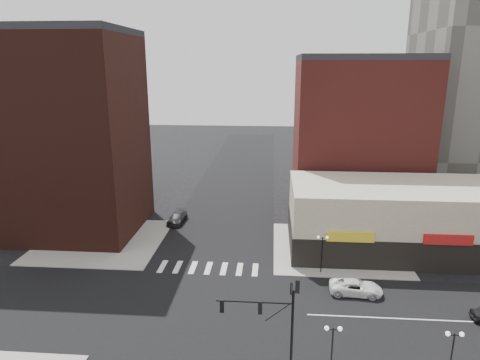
{
  "coord_description": "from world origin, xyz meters",
  "views": [
    {
      "loc": [
        6.63,
        -33.83,
        21.5
      ],
      "look_at": [
        3.63,
        4.72,
        11.0
      ],
      "focal_mm": 32.0,
      "sensor_mm": 36.0,
      "label": 1
    }
  ],
  "objects_px": {
    "traffic_signal": "(278,314)",
    "street_lamp_se_b": "(453,345)",
    "dark_sedan_north": "(177,218)",
    "white_suv": "(356,287)",
    "street_lamp_se_a": "(333,339)",
    "street_lamp_ne": "(322,245)"
  },
  "relations": [
    {
      "from": "traffic_signal",
      "to": "street_lamp_se_b",
      "type": "relative_size",
      "value": 1.87
    },
    {
      "from": "dark_sedan_north",
      "to": "white_suv",
      "type": "bearing_deg",
      "value": -35.35
    },
    {
      "from": "street_lamp_se_a",
      "to": "white_suv",
      "type": "xyz_separation_m",
      "value": [
        3.91,
        11.98,
        -2.59
      ]
    },
    {
      "from": "traffic_signal",
      "to": "street_lamp_ne",
      "type": "xyz_separation_m",
      "value": [
        4.76,
        15.83,
        -1.67
      ]
    },
    {
      "from": "street_lamp_se_b",
      "to": "white_suv",
      "type": "distance_m",
      "value": 12.92
    },
    {
      "from": "traffic_signal",
      "to": "street_lamp_ne",
      "type": "relative_size",
      "value": 1.87
    },
    {
      "from": "street_lamp_se_a",
      "to": "white_suv",
      "type": "height_order",
      "value": "street_lamp_se_a"
    },
    {
      "from": "street_lamp_se_a",
      "to": "street_lamp_se_b",
      "type": "xyz_separation_m",
      "value": [
        8.0,
        0.0,
        0.0
      ]
    },
    {
      "from": "traffic_signal",
      "to": "street_lamp_se_b",
      "type": "height_order",
      "value": "traffic_signal"
    },
    {
      "from": "traffic_signal",
      "to": "street_lamp_se_a",
      "type": "height_order",
      "value": "traffic_signal"
    },
    {
      "from": "dark_sedan_north",
      "to": "street_lamp_se_a",
      "type": "bearing_deg",
      "value": -55.28
    },
    {
      "from": "street_lamp_ne",
      "to": "white_suv",
      "type": "distance_m",
      "value": 5.6
    },
    {
      "from": "white_suv",
      "to": "dark_sedan_north",
      "type": "relative_size",
      "value": 1.03
    },
    {
      "from": "traffic_signal",
      "to": "street_lamp_se_b",
      "type": "bearing_deg",
      "value": -0.82
    },
    {
      "from": "street_lamp_se_b",
      "to": "traffic_signal",
      "type": "bearing_deg",
      "value": 179.18
    },
    {
      "from": "street_lamp_se_a",
      "to": "street_lamp_se_b",
      "type": "height_order",
      "value": "same"
    },
    {
      "from": "white_suv",
      "to": "dark_sedan_north",
      "type": "xyz_separation_m",
      "value": [
        -21.41,
        17.64,
        0.01
      ]
    },
    {
      "from": "traffic_signal",
      "to": "dark_sedan_north",
      "type": "distance_m",
      "value": 32.78
    },
    {
      "from": "dark_sedan_north",
      "to": "street_lamp_se_b",
      "type": "bearing_deg",
      "value": -45.13
    },
    {
      "from": "street_lamp_se_a",
      "to": "dark_sedan_north",
      "type": "relative_size",
      "value": 0.85
    },
    {
      "from": "street_lamp_se_a",
      "to": "street_lamp_se_b",
      "type": "distance_m",
      "value": 8.0
    },
    {
      "from": "street_lamp_ne",
      "to": "street_lamp_se_a",
      "type": "bearing_deg",
      "value": -93.58
    }
  ]
}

